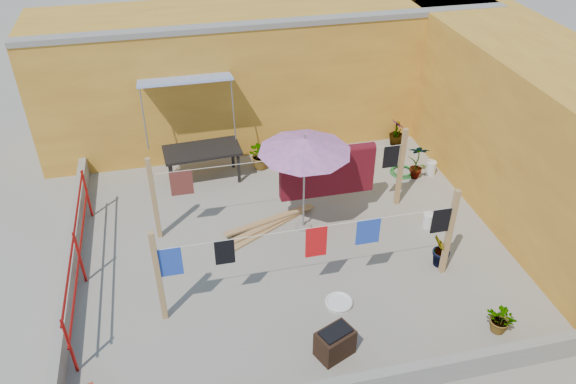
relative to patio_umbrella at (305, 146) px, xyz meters
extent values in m
plane|color=#9E998E|center=(-0.34, -0.44, -1.90)|extent=(80.00, 80.00, 0.00)
cube|color=gold|center=(0.16, 4.26, -0.30)|extent=(11.00, 2.40, 3.20)
cube|color=gray|center=(0.16, 3.21, 1.25)|extent=(11.00, 0.35, 0.12)
cube|color=#2D51B2|center=(-1.94, 2.71, 0.35)|extent=(2.00, 0.79, 0.22)
cylinder|color=gray|center=(-2.89, 2.34, -0.30)|extent=(0.03, 0.30, 1.28)
cylinder|color=gray|center=(-0.99, 2.34, -0.30)|extent=(0.03, 0.30, 1.28)
cube|color=gold|center=(4.86, -0.44, -0.30)|extent=(2.40, 9.00, 3.20)
cube|color=gray|center=(-4.42, -0.44, -1.68)|extent=(0.16, 7.30, 0.44)
cylinder|color=#A61310|center=(-4.19, -2.64, -1.35)|extent=(0.05, 0.05, 1.10)
cylinder|color=#A61310|center=(-4.19, -0.64, -1.35)|extent=(0.05, 0.05, 1.10)
cylinder|color=#A61310|center=(-4.19, 1.36, -1.35)|extent=(0.05, 0.05, 1.10)
cylinder|color=#A61310|center=(-4.19, -0.64, -0.85)|extent=(0.04, 4.20, 0.04)
cylinder|color=#A61310|center=(-4.19, -0.64, -1.30)|extent=(0.04, 4.20, 0.04)
cube|color=tan|center=(-2.84, -1.84, -1.00)|extent=(0.09, 0.09, 1.80)
cube|color=tan|center=(2.16, -1.84, -1.00)|extent=(0.09, 0.09, 1.80)
cube|color=tan|center=(2.16, 0.36, -1.00)|extent=(0.09, 0.09, 1.80)
cube|color=tan|center=(-2.84, 0.36, -1.00)|extent=(0.09, 0.09, 1.80)
cylinder|color=silver|center=(-0.34, -1.84, -0.45)|extent=(5.00, 0.01, 0.01)
cylinder|color=silver|center=(-0.34, 0.36, -0.45)|extent=(5.00, 0.01, 0.01)
cube|color=#540E17|center=(0.57, 0.36, -0.90)|extent=(1.93, 0.22, 0.99)
cube|color=black|center=(1.91, 0.36, -0.71)|extent=(0.33, 0.02, 0.50)
cube|color=maroon|center=(-2.29, 0.36, -0.72)|extent=(0.43, 0.02, 0.53)
cube|color=#2143B7|center=(-2.64, -1.84, -0.73)|extent=(0.41, 0.02, 0.55)
cube|color=black|center=(-1.77, -1.84, -0.69)|extent=(0.32, 0.02, 0.47)
cube|color=red|center=(-0.26, -1.84, -0.76)|extent=(0.36, 0.02, 0.61)
cube|color=#2143B7|center=(0.63, -1.84, -0.70)|extent=(0.41, 0.02, 0.50)
cube|color=black|center=(1.96, -1.84, -0.70)|extent=(0.36, 0.02, 0.49)
cylinder|color=gray|center=(0.00, 0.00, -1.88)|extent=(0.32, 0.32, 0.05)
cylinder|color=gray|center=(0.00, 0.00, -0.89)|extent=(0.04, 0.04, 2.02)
cone|color=#CF6FA9|center=(0.00, 0.00, 0.01)|extent=(2.19, 2.19, 0.28)
cylinder|color=gray|center=(0.00, 0.00, 0.17)|extent=(0.04, 0.04, 0.09)
cube|color=black|center=(-1.76, 2.24, -1.15)|extent=(1.73, 0.94, 0.06)
cube|color=black|center=(-2.47, 1.86, -1.54)|extent=(0.06, 0.06, 0.74)
cube|color=black|center=(-2.51, 2.53, -1.54)|extent=(0.06, 0.06, 0.74)
cube|color=black|center=(-1.00, 1.95, -1.54)|extent=(0.06, 0.06, 0.74)
cube|color=black|center=(-1.04, 2.62, -1.54)|extent=(0.06, 0.06, 0.74)
cube|color=tan|center=(-0.80, 0.02, -1.88)|extent=(1.81, 1.11, 0.04)
cube|color=tan|center=(-0.72, 0.14, -1.84)|extent=(1.88, 0.96, 0.04)
cube|color=tan|center=(-0.64, 0.26, -1.79)|extent=(1.96, 0.70, 0.04)
cube|color=black|center=(-0.31, -3.20, -1.67)|extent=(0.67, 0.57, 0.47)
cube|color=black|center=(-0.31, -3.20, -1.41)|extent=(0.55, 0.45, 0.04)
cylinder|color=silver|center=(0.07, -2.21, -1.88)|extent=(0.45, 0.45, 0.06)
torus|color=silver|center=(0.07, -2.21, -1.85)|extent=(0.48, 0.48, 0.05)
cylinder|color=silver|center=(2.47, -0.53, -1.75)|extent=(0.22, 0.22, 0.30)
cylinder|color=silver|center=(2.47, -0.53, -1.58)|extent=(0.06, 0.06, 0.05)
cylinder|color=silver|center=(3.36, 1.28, -1.74)|extent=(0.24, 0.24, 0.33)
cylinder|color=silver|center=(3.36, 1.28, -1.55)|extent=(0.07, 0.07, 0.06)
torus|color=#197125|center=(2.75, 1.47, -1.88)|extent=(0.57, 0.57, 0.04)
torus|color=#197125|center=(2.75, 1.47, -1.84)|extent=(0.48, 0.48, 0.04)
imported|color=#19581A|center=(-0.39, 2.46, -1.55)|extent=(0.74, 0.67, 0.72)
imported|color=#19581A|center=(3.10, 2.76, -1.56)|extent=(0.43, 0.43, 0.68)
imported|color=#19581A|center=(2.97, 1.22, -1.46)|extent=(0.56, 0.48, 0.89)
imported|color=#19581A|center=(2.16, -1.69, -1.54)|extent=(0.49, 0.51, 0.73)
imported|color=#19581A|center=(2.43, -3.36, -1.64)|extent=(0.62, 0.63, 0.53)
camera|label=1|loc=(-2.31, -8.67, 5.13)|focal=35.00mm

